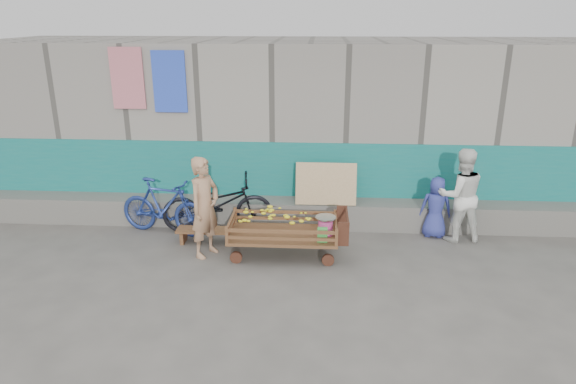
# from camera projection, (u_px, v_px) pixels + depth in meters

# --- Properties ---
(ground) EXTENTS (80.00, 80.00, 0.00)m
(ground) POSITION_uv_depth(u_px,v_px,m) (303.00, 296.00, 6.64)
(ground) COLOR #514F49
(ground) RESTS_ON ground
(building_wall) EXTENTS (12.00, 3.50, 3.00)m
(building_wall) POSITION_uv_depth(u_px,v_px,m) (311.00, 122.00, 9.98)
(building_wall) COLOR gray
(building_wall) RESTS_ON ground
(banana_cart) EXTENTS (1.76, 0.80, 0.75)m
(banana_cart) POSITION_uv_depth(u_px,v_px,m) (281.00, 224.00, 7.59)
(banana_cart) COLOR brown
(banana_cart) RESTS_ON ground
(bench) EXTENTS (0.94, 0.28, 0.23)m
(bench) POSITION_uv_depth(u_px,v_px,m) (207.00, 233.00, 8.13)
(bench) COLOR brown
(bench) RESTS_ON ground
(vendor_man) EXTENTS (0.58, 0.66, 1.53)m
(vendor_man) POSITION_uv_depth(u_px,v_px,m) (205.00, 207.00, 7.53)
(vendor_man) COLOR tan
(vendor_man) RESTS_ON ground
(woman) EXTENTS (0.79, 0.65, 1.51)m
(woman) POSITION_uv_depth(u_px,v_px,m) (460.00, 195.00, 8.06)
(woman) COLOR white
(woman) RESTS_ON ground
(child) EXTENTS (0.53, 0.38, 1.01)m
(child) POSITION_uv_depth(u_px,v_px,m) (436.00, 207.00, 8.26)
(child) COLOR #333C95
(child) RESTS_ON ground
(bicycle_dark) EXTENTS (1.89, 0.91, 0.96)m
(bicycle_dark) POSITION_uv_depth(u_px,v_px,m) (218.00, 204.00, 8.49)
(bicycle_dark) COLOR black
(bicycle_dark) RESTS_ON ground
(bicycle_blue) EXTENTS (1.64, 0.83, 0.95)m
(bicycle_blue) POSITION_uv_depth(u_px,v_px,m) (164.00, 207.00, 8.37)
(bicycle_blue) COLOR navy
(bicycle_blue) RESTS_ON ground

